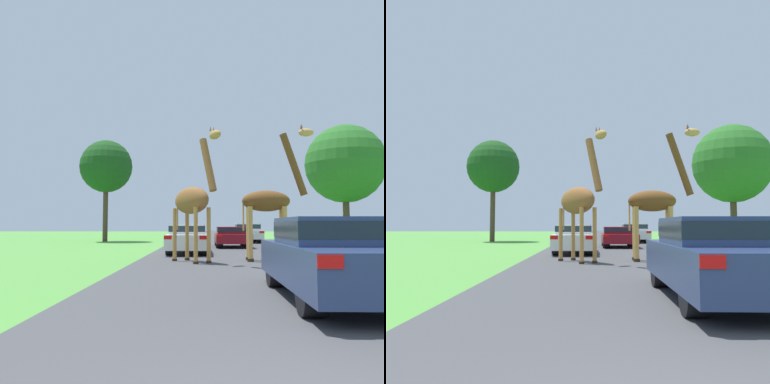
# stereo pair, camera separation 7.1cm
# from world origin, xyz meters

# --- Properties ---
(road) EXTENTS (6.92, 120.00, 0.00)m
(road) POSITION_xyz_m (0.00, 30.00, 0.00)
(road) COLOR #424244
(road) RESTS_ON ground
(giraffe_near_road) EXTENTS (1.90, 2.45, 4.58)m
(giraffe_near_road) POSITION_xyz_m (-1.39, 12.33, 2.17)
(giraffe_near_road) COLOR #B77F3D
(giraffe_near_road) RESTS_ON ground
(giraffe_companion) EXTENTS (2.67, 0.90, 5.01)m
(giraffe_companion) POSITION_xyz_m (1.42, 12.92, 2.15)
(giraffe_companion) COLOR tan
(giraffe_companion) RESTS_ON ground
(car_lead_maroon) EXTENTS (1.74, 4.73, 1.43)m
(car_lead_maroon) POSITION_xyz_m (1.21, 5.35, 0.77)
(car_lead_maroon) COLOR navy
(car_lead_maroon) RESTS_ON ground
(car_queue_right) EXTENTS (1.99, 4.15, 1.19)m
(car_queue_right) POSITION_xyz_m (0.67, 22.22, 0.65)
(car_queue_right) COLOR maroon
(car_queue_right) RESTS_ON ground
(car_queue_left) EXTENTS (1.91, 4.12, 1.42)m
(car_queue_left) POSITION_xyz_m (2.25, 28.46, 0.76)
(car_queue_left) COLOR silver
(car_queue_left) RESTS_ON ground
(car_far_ahead) EXTENTS (1.77, 4.69, 1.32)m
(car_far_ahead) POSITION_xyz_m (-1.75, 16.94, 0.71)
(car_far_ahead) COLOR silver
(car_far_ahead) RESTS_ON ground
(tree_left_edge) EXTENTS (5.99, 5.99, 8.98)m
(tree_left_edge) POSITION_xyz_m (9.83, 29.18, 5.96)
(tree_left_edge) COLOR #4C3828
(tree_left_edge) RESTS_ON ground
(tree_centre_back) EXTENTS (4.16, 4.16, 8.04)m
(tree_centre_back) POSITION_xyz_m (-8.77, 29.92, 5.92)
(tree_centre_back) COLOR #4C3828
(tree_centre_back) RESTS_ON ground
(sign_post) EXTENTS (0.70, 0.08, 1.41)m
(sign_post) POSITION_xyz_m (4.98, 15.45, 0.99)
(sign_post) COLOR #4C3823
(sign_post) RESTS_ON ground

